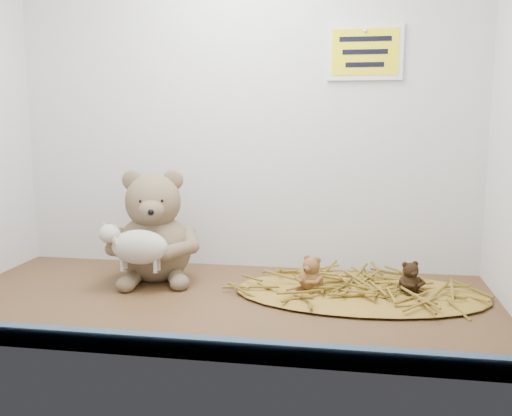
% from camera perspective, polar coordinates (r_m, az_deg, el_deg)
% --- Properties ---
extents(alcove_shell, '(1.20, 0.60, 0.90)m').
position_cam_1_polar(alcove_shell, '(1.28, -2.98, 11.56)').
color(alcove_shell, '#402516').
rests_on(alcove_shell, ground).
extents(front_rail, '(1.19, 0.02, 0.04)m').
position_cam_1_polar(front_rail, '(0.99, -7.65, -13.52)').
color(front_rail, '#364E68').
rests_on(front_rail, shelf_floor).
extents(straw_bed, '(0.57, 0.33, 0.01)m').
position_cam_1_polar(straw_bed, '(1.31, 10.35, -8.31)').
color(straw_bed, olive).
rests_on(straw_bed, shelf_floor).
extents(main_teddy, '(0.27, 0.28, 0.27)m').
position_cam_1_polar(main_teddy, '(1.40, -10.18, -1.71)').
color(main_teddy, '#7C634C').
rests_on(main_teddy, shelf_floor).
extents(toy_lamb, '(0.17, 0.10, 0.11)m').
position_cam_1_polar(toy_lamb, '(1.32, -11.56, -3.84)').
color(toy_lamb, beige).
rests_on(toy_lamb, main_teddy).
extents(mini_teddy_tan, '(0.09, 0.09, 0.08)m').
position_cam_1_polar(mini_teddy_tan, '(1.29, 5.59, -6.39)').
color(mini_teddy_tan, brown).
rests_on(mini_teddy_tan, straw_bed).
extents(mini_teddy_brown, '(0.08, 0.08, 0.07)m').
position_cam_1_polar(mini_teddy_brown, '(1.32, 15.15, -6.57)').
color(mini_teddy_brown, black).
rests_on(mini_teddy_brown, straw_bed).
extents(wall_sign, '(0.16, 0.01, 0.11)m').
position_cam_1_polar(wall_sign, '(1.46, 10.84, 15.07)').
color(wall_sign, yellow).
rests_on(wall_sign, back_wall).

